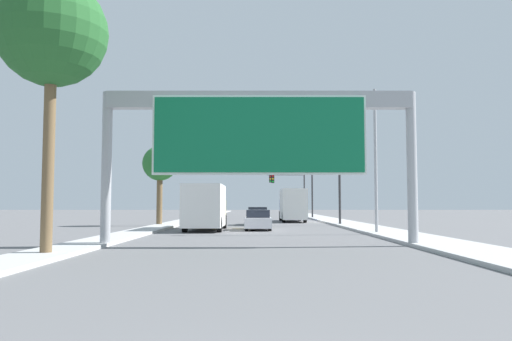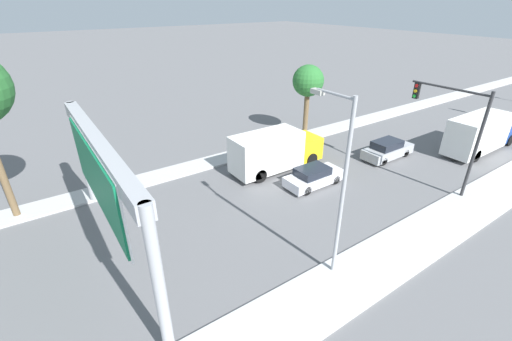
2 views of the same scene
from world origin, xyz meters
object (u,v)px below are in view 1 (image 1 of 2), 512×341
at_px(car_mid_center, 255,217).
at_px(traffic_light_near_intersection, 319,168).
at_px(palm_tree_foreground, 49,34).
at_px(truck_box_primary, 203,207).
at_px(traffic_light_far_intersection, 290,186).
at_px(truck_box_secondary, 290,205).
at_px(traffic_light_mid_block, 295,186).
at_px(street_lamp_right, 368,149).
at_px(car_near_right, 256,220).
at_px(sign_gantry, 257,127).
at_px(palm_tree_background, 158,165).

bearing_deg(car_mid_center, traffic_light_near_intersection, -13.36).
height_order(car_mid_center, palm_tree_foreground, palm_tree_foreground).
distance_m(truck_box_primary, traffic_light_far_intersection, 38.73).
distance_m(car_mid_center, truck_box_secondary, 8.47).
relative_size(traffic_light_mid_block, street_lamp_right, 0.67).
bearing_deg(car_near_right, traffic_light_far_intersection, 82.24).
height_order(truck_box_secondary, traffic_light_far_intersection, traffic_light_far_intersection).
height_order(car_near_right, traffic_light_near_intersection, traffic_light_near_intersection).
distance_m(car_near_right, traffic_light_far_intersection, 37.38).
height_order(sign_gantry, palm_tree_background, sign_gantry).
xyz_separation_m(traffic_light_mid_block, palm_tree_foreground, (-12.11, -44.18, 3.65)).
distance_m(traffic_light_near_intersection, traffic_light_mid_block, 20.02).
relative_size(truck_box_secondary, traffic_light_mid_block, 1.55).
height_order(sign_gantry, traffic_light_mid_block, sign_gantry).
xyz_separation_m(car_mid_center, traffic_light_near_intersection, (5.22, -1.24, 4.02)).
bearing_deg(car_near_right, sign_gantry, -90.00).
bearing_deg(street_lamp_right, car_near_right, 142.00).
xyz_separation_m(traffic_light_far_intersection, palm_tree_background, (-12.98, -30.55, 0.69)).
height_order(car_mid_center, street_lamp_right, street_lamp_right).
xyz_separation_m(sign_gantry, traffic_light_far_intersection, (5.02, 50.15, -0.72)).
height_order(truck_box_secondary, traffic_light_near_intersection, traffic_light_near_intersection).
xyz_separation_m(truck_box_primary, traffic_light_mid_block, (8.45, 27.69, 2.41)).
distance_m(sign_gantry, street_lamp_right, 10.48).
bearing_deg(traffic_light_mid_block, truck_box_secondary, -97.45).
relative_size(traffic_light_near_intersection, traffic_light_far_intersection, 1.12).
bearing_deg(palm_tree_background, truck_box_primary, -57.99).
relative_size(car_mid_center, car_near_right, 1.06).
bearing_deg(sign_gantry, palm_tree_foreground, -150.63).
relative_size(truck_box_primary, palm_tree_background, 1.13).
relative_size(car_mid_center, traffic_light_near_intersection, 0.66).
relative_size(truck_box_secondary, palm_tree_foreground, 0.93).
relative_size(car_near_right, traffic_light_far_intersection, 0.70).
relative_size(car_near_right, traffic_light_mid_block, 0.76).
xyz_separation_m(palm_tree_foreground, street_lamp_right, (13.73, 12.19, -2.59)).
bearing_deg(palm_tree_background, street_lamp_right, -38.22).
bearing_deg(car_mid_center, palm_tree_background, -167.30).
relative_size(traffic_light_mid_block, palm_tree_foreground, 0.60).
xyz_separation_m(palm_tree_foreground, palm_tree_background, (-0.80, 23.63, -2.65)).
distance_m(traffic_light_far_intersection, palm_tree_foreground, 55.64).
distance_m(car_near_right, palm_tree_background, 11.03).
distance_m(car_near_right, truck_box_secondary, 16.17).
distance_m(car_near_right, street_lamp_right, 9.41).
distance_m(car_mid_center, car_near_right, 8.10).
bearing_deg(sign_gantry, traffic_light_far_intersection, 84.28).
bearing_deg(truck_box_secondary, street_lamp_right, -81.64).
bearing_deg(traffic_light_far_intersection, car_mid_center, -99.90).
height_order(traffic_light_near_intersection, street_lamp_right, street_lamp_right).
distance_m(truck_box_secondary, traffic_light_mid_block, 11.43).
height_order(car_near_right, traffic_light_far_intersection, traffic_light_far_intersection).
xyz_separation_m(truck_box_secondary, traffic_light_far_intersection, (1.52, 21.10, 2.64)).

